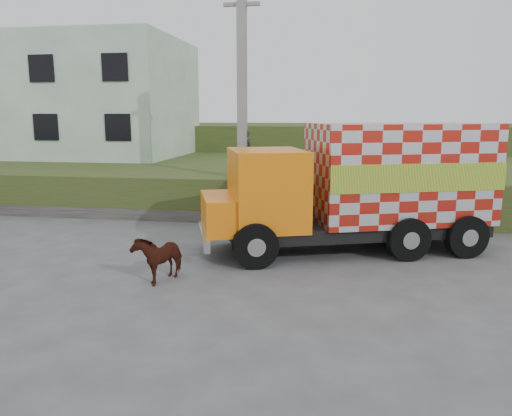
% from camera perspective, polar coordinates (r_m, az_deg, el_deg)
% --- Properties ---
extents(ground, '(120.00, 120.00, 0.00)m').
position_cam_1_polar(ground, '(13.00, -1.01, -5.78)').
color(ground, '#474749').
rests_on(ground, ground).
extents(embankment, '(40.00, 12.00, 1.50)m').
position_cam_1_polar(embankment, '(22.56, 3.55, 3.19)').
color(embankment, '#244B19').
rests_on(embankment, ground).
extents(embankment_far, '(40.00, 12.00, 3.00)m').
position_cam_1_polar(embankment_far, '(34.40, 5.62, 6.99)').
color(embankment_far, '#244B19').
rests_on(embankment_far, ground).
extents(retaining_strip, '(16.00, 0.50, 0.40)m').
position_cam_1_polar(retaining_strip, '(17.35, -5.03, -0.94)').
color(retaining_strip, '#595651').
rests_on(retaining_strip, ground).
extents(building, '(10.00, 8.00, 6.00)m').
position_cam_1_polar(building, '(28.54, -18.73, 11.77)').
color(building, silver).
rests_on(building, embankment).
extents(utility_pole, '(1.20, 0.30, 8.00)m').
position_cam_1_polar(utility_pole, '(17.17, -1.60, 11.99)').
color(utility_pole, gray).
rests_on(utility_pole, ground).
extents(cargo_truck, '(8.08, 4.81, 3.44)m').
position_cam_1_polar(cargo_truck, '(13.76, 12.00, 2.47)').
color(cargo_truck, black).
rests_on(cargo_truck, ground).
extents(cow, '(0.96, 1.40, 1.09)m').
position_cam_1_polar(cow, '(11.43, -11.04, -5.46)').
color(cow, black).
rests_on(cow, ground).
extents(pedestrian, '(0.72, 0.62, 1.68)m').
position_cam_1_polar(pedestrian, '(17.40, -1.15, 6.26)').
color(pedestrian, '#2D2A28').
rests_on(pedestrian, embankment).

